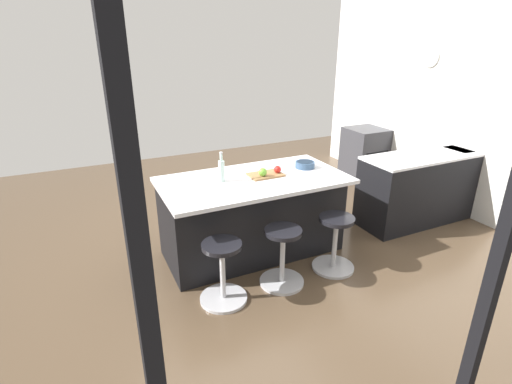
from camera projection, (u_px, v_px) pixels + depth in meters
The scene contains 13 objects.
ground_plane at pixel (245, 251), 4.44m from camera, with size 8.20×8.20×0.00m, color brown.
interior_partition_left at pixel (462, 100), 5.14m from camera, with size 0.15×5.40×2.97m.
sink_cabinet at pixel (443, 183), 5.21m from camera, with size 2.45×0.60×1.18m.
oven_range at pixel (364, 154), 6.54m from camera, with size 0.60×0.61×0.87m.
kitchen_island at pixel (252, 215), 4.29m from camera, with size 1.96×1.03×0.89m.
stool_by_window at pixel (335, 245), 4.02m from camera, with size 0.44×0.44×0.59m.
stool_middle at pixel (282, 258), 3.77m from camera, with size 0.44×0.44×0.59m.
stool_near_camera at pixel (223, 274), 3.53m from camera, with size 0.44×0.44×0.59m.
cutting_board at pixel (266, 175), 4.17m from camera, with size 0.36×0.24×0.02m, color olive.
apple_red at pixel (278, 169), 4.18m from camera, with size 0.08×0.08×0.08m, color red.
apple_green at pixel (263, 172), 4.08m from camera, with size 0.09×0.09×0.09m, color #609E2D.
water_bottle at pixel (221, 170), 3.97m from camera, with size 0.06×0.06×0.31m.
fruit_bowl at pixel (305, 164), 4.41m from camera, with size 0.22×0.22×0.07m.
Camera 1 is at (1.54, 3.55, 2.29)m, focal length 27.35 mm.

